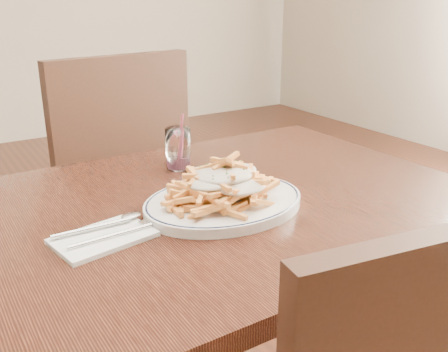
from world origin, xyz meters
TOP-DOWN VIEW (x-y plane):
  - table at (0.00, 0.00)m, footprint 1.20×0.80m
  - chair_far at (0.03, 0.69)m, footprint 0.52×0.52m
  - fries_plate at (0.02, -0.05)m, footprint 0.39×0.36m
  - loaded_fries at (0.02, -0.05)m, footprint 0.26×0.21m
  - napkin at (-0.24, -0.06)m, footprint 0.19×0.14m
  - cutlery at (-0.24, -0.05)m, footprint 0.21×0.08m
  - water_glass at (0.06, 0.22)m, footprint 0.06×0.06m

SIDE VIEW (x-z plane):
  - chair_far at x=0.03m, z-range 0.07..1.07m
  - table at x=0.00m, z-range 0.30..1.05m
  - napkin at x=-0.24m, z-range 0.75..0.76m
  - cutlery at x=-0.24m, z-range 0.76..0.77m
  - fries_plate at x=0.02m, z-range 0.75..0.77m
  - water_glass at x=0.06m, z-range 0.73..0.86m
  - loaded_fries at x=0.02m, z-range 0.77..0.85m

